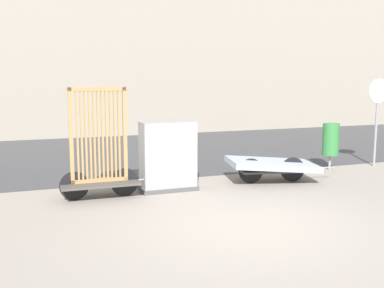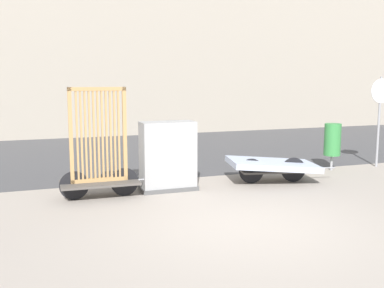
% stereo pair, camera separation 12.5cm
% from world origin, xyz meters
% --- Properties ---
extents(ground_plane, '(60.00, 60.00, 0.00)m').
position_xyz_m(ground_plane, '(0.00, 0.00, 0.00)').
color(ground_plane, gray).
extents(road_strip, '(56.00, 8.12, 0.01)m').
position_xyz_m(road_strip, '(0.00, 7.52, 0.00)').
color(road_strip, '#424244').
rests_on(road_strip, ground_plane).
extents(bike_cart_with_bedframe, '(2.16, 0.77, 2.08)m').
position_xyz_m(bike_cart_with_bedframe, '(-1.84, 2.41, 0.72)').
color(bike_cart_with_bedframe, '#4C4742').
rests_on(bike_cart_with_bedframe, ground_plane).
extents(bike_cart_with_mattress, '(2.43, 1.43, 0.54)m').
position_xyz_m(bike_cart_with_mattress, '(1.85, 2.41, 0.38)').
color(bike_cart_with_mattress, '#4C4742').
rests_on(bike_cart_with_mattress, ground_plane).
extents(utility_cabinet, '(1.14, 0.57, 1.39)m').
position_xyz_m(utility_cabinet, '(-0.46, 2.56, 0.65)').
color(utility_cabinet, '#4C4C4C').
rests_on(utility_cabinet, ground_plane).
extents(trash_bin, '(0.40, 0.40, 1.15)m').
position_xyz_m(trash_bin, '(3.89, 3.10, 0.76)').
color(trash_bin, gray).
rests_on(trash_bin, ground_plane).
extents(sign_post, '(0.60, 0.06, 2.29)m').
position_xyz_m(sign_post, '(5.27, 3.10, 1.51)').
color(sign_post, gray).
rests_on(sign_post, ground_plane).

